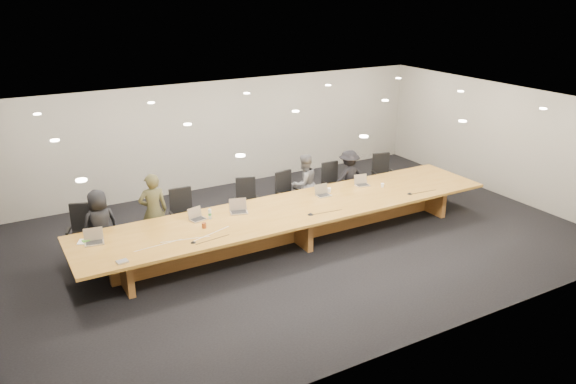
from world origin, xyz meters
The scene contains 28 objects.
ground centered at (0.00, 0.00, 0.00)m, with size 12.00×12.00×0.00m, color black.
back_wall centered at (0.00, 4.00, 1.40)m, with size 12.00×0.02×2.80m, color #BCB9AB.
conference_table centered at (0.00, 0.00, 0.52)m, with size 9.00×1.80×0.75m.
chair_far_left centered at (-4.00, 1.27, 0.57)m, with size 0.58×0.58×1.13m, color black, non-canonical shape.
chair_left centered at (-1.98, 1.19, 0.56)m, with size 0.57×0.57×1.12m, color black, non-canonical shape.
chair_mid_left centered at (-0.48, 1.31, 0.53)m, with size 0.54×0.54×1.06m, color black, non-canonical shape.
chair_mid_right centered at (0.56, 1.25, 0.53)m, with size 0.54×0.54×1.07m, color black, non-canonical shape.
chair_right centered at (1.87, 1.33, 0.53)m, with size 0.54×0.54×1.06m, color black, non-canonical shape.
chair_far_right centered at (3.35, 1.28, 0.54)m, with size 0.55×0.55×1.08m, color black, non-canonical shape.
person_a centered at (-3.69, 1.13, 0.72)m, with size 0.70×0.46×1.44m, color black.
person_b centered at (-2.63, 1.16, 0.79)m, with size 0.58×0.38×1.58m, color #39371F.
person_c centered at (0.98, 1.27, 0.71)m, with size 0.69×0.54×1.42m, color #535355.
person_d centered at (2.21, 1.21, 0.68)m, with size 0.88×0.51×1.36m, color black.
laptop_a centered at (-3.97, 0.29, 0.88)m, with size 0.33×0.24×0.26m, color tan, non-canonical shape.
laptop_b centered at (-1.97, 0.39, 0.87)m, with size 0.30×0.22×0.24m, color tan, non-canonical shape.
laptop_c centered at (-1.13, 0.33, 0.89)m, with size 0.35×0.25×0.28m, color tan, non-canonical shape.
laptop_d centered at (0.89, 0.29, 0.87)m, with size 0.31×0.23×0.25m, color tan, non-canonical shape.
laptop_e centered at (2.03, 0.41, 0.87)m, with size 0.31×0.23×0.25m, color #BFAC92, non-canonical shape.
water_bottle centered at (-1.75, 0.32, 0.85)m, with size 0.06×0.06×0.20m, color silver.
amber_mug centered at (-2.02, -0.04, 0.80)m, with size 0.08×0.08×0.10m, color brown.
paper_cup_near centered at (1.11, 0.42, 0.80)m, with size 0.09×0.09×0.10m, color silver.
paper_cup_far centered at (2.36, 0.11, 0.79)m, with size 0.08×0.08×0.09m, color white.
notepad centered at (-4.09, 0.42, 0.76)m, with size 0.27×0.22×0.02m, color white.
lime_gadget centered at (-4.07, 0.43, 0.78)m, with size 0.16×0.09×0.03m, color #59AF2E.
av_box centered at (-3.72, -0.68, 0.76)m, with size 0.18×0.14×0.03m, color silver.
mic_left centered at (-2.42, -0.55, 0.76)m, with size 0.10×0.10×0.03m, color black.
mic_center centered at (0.08, -0.48, 0.77)m, with size 0.13×0.13×0.03m, color black.
mic_right centered at (2.60, -0.55, 0.76)m, with size 0.12×0.12×0.03m, color black.
Camera 1 is at (-5.41, -9.28, 5.08)m, focal length 35.00 mm.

